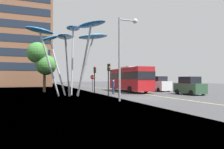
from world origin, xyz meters
TOP-DOWN VIEW (x-y plane):
  - ground at (-0.66, 0.00)m, footprint 120.00×240.00m
  - red_bus at (2.81, 9.43)m, footprint 2.98×11.14m
  - leaf_sculpture at (-6.81, 5.29)m, footprint 9.44×9.29m
  - traffic_light_kerb_near at (-2.75, 3.05)m, footprint 0.28×0.42m
  - traffic_light_kerb_far at (-2.98, 7.81)m, footprint 0.28×0.42m
  - car_parked_near at (7.22, 1.67)m, footprint 1.99×3.88m
  - car_parked_mid at (7.55, 8.85)m, footprint 2.02×4.49m
  - street_lamp at (-3.21, -2.09)m, footprint 1.83×0.44m
  - tree_pavement_near at (-9.64, 12.63)m, footprint 4.03×4.00m
  - pedestrian at (-1.12, 5.81)m, footprint 0.34×0.34m
  - no_entry_sign at (-3.15, 8.23)m, footprint 0.60×0.12m
  - backdrop_building at (-15.59, 38.64)m, footprint 18.68×10.66m

SIDE VIEW (x-z plane):
  - ground at x=-0.66m, z-range -0.10..0.00m
  - pedestrian at x=-1.12m, z-range 0.01..1.79m
  - car_parked_near at x=7.22m, z-range -0.08..2.10m
  - car_parked_mid at x=7.55m, z-range -0.07..2.23m
  - no_entry_sign at x=-3.15m, z-range 0.41..2.84m
  - red_bus at x=2.81m, z-range 0.17..3.88m
  - traffic_light_kerb_far at x=-2.98m, z-range 0.79..4.28m
  - traffic_light_kerb_near at x=-2.75m, z-range 0.81..4.38m
  - street_lamp at x=-3.21m, z-range 1.05..8.30m
  - tree_pavement_near at x=-9.64m, z-range 1.39..8.45m
  - leaf_sculpture at x=-6.81m, z-range 2.29..10.88m
  - backdrop_building at x=-15.59m, z-range 0.01..22.94m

